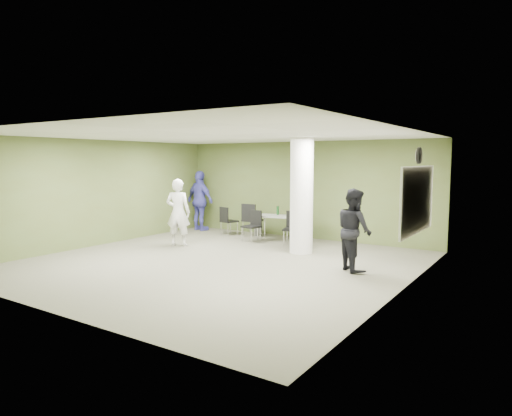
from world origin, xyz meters
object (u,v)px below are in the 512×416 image
Objects in this scene: folding_table at (283,217)px; chair_back_left at (227,219)px; woman_white at (178,212)px; man_blue at (200,201)px; man_black at (354,230)px.

folding_table is 1.87m from chair_back_left.
chair_back_left is at bearing 175.17° from folding_table.
folding_table reaches higher than chair_back_left.
folding_table is 2.94m from woman_white.
man_blue is (-3.17, 0.16, 0.31)m from folding_table.
woman_white reaches higher than folding_table.
chair_back_left is 0.45× the size of man_blue.
folding_table is 3.75m from man_black.
man_black is at bearing -46.78° from folding_table.
man_blue is (-6.15, 2.42, 0.11)m from man_black.
folding_table is 0.92× the size of man_black.
man_blue reaches higher than folding_table.
man_black is 6.61m from man_blue.
man_blue reaches higher than chair_back_left.
man_blue is at bearing -86.03° from woman_white.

